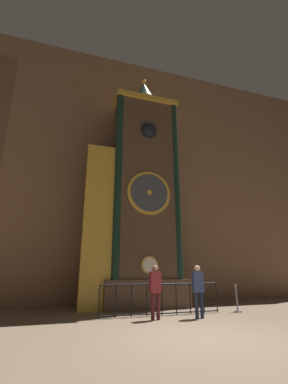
% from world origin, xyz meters
% --- Properties ---
extents(ground_plane, '(28.00, 28.00, 0.00)m').
position_xyz_m(ground_plane, '(0.00, 0.00, 0.00)').
color(ground_plane, '#75604C').
extents(cathedral_back_wall, '(24.00, 0.32, 13.15)m').
position_xyz_m(cathedral_back_wall, '(-0.09, 6.39, 6.57)').
color(cathedral_back_wall, '#846047').
rests_on(cathedral_back_wall, ground_plane).
extents(clock_tower, '(4.42, 1.83, 11.02)m').
position_xyz_m(clock_tower, '(-0.21, 4.87, 4.64)').
color(clock_tower, brown).
rests_on(clock_tower, ground_plane).
extents(railing_fence, '(4.29, 0.05, 1.01)m').
position_xyz_m(railing_fence, '(0.19, 2.98, 0.56)').
color(railing_fence, black).
rests_on(railing_fence, ground_plane).
extents(visitor_near, '(0.34, 0.22, 1.61)m').
position_xyz_m(visitor_near, '(-0.30, 2.26, 0.97)').
color(visitor_near, '#461518').
rests_on(visitor_near, ground_plane).
extents(visitor_far, '(0.36, 0.26, 1.60)m').
position_xyz_m(visitor_far, '(1.11, 2.09, 0.96)').
color(visitor_far, '#1B213A').
rests_on(visitor_far, ground_plane).
extents(stanchion_post, '(0.28, 0.28, 0.94)m').
position_xyz_m(stanchion_post, '(3.05, 2.81, 0.30)').
color(stanchion_post, gray).
rests_on(stanchion_post, ground_plane).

